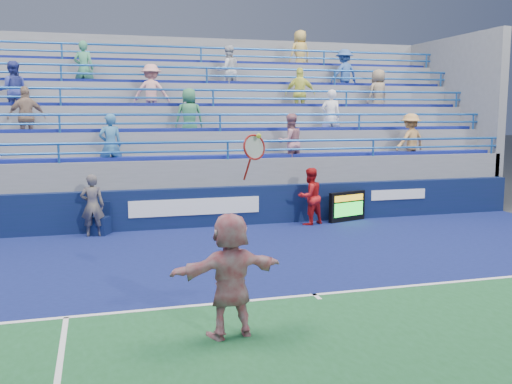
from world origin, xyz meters
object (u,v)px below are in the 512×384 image
object	(u,v)px
line_judge	(92,206)
ball_girl	(310,196)
judge_chair	(99,224)
tennis_player	(230,275)
serve_speed_board	(347,207)

from	to	relation	value
line_judge	ball_girl	bearing A→B (deg)	-174.34
judge_chair	line_judge	world-z (taller)	line_judge
ball_girl	tennis_player	bearing A→B (deg)	40.79
tennis_player	line_judge	xyz separation A→B (m)	(-1.89, 7.36, -0.09)
ball_girl	judge_chair	bearing A→B (deg)	-22.80
serve_speed_board	tennis_player	xyz separation A→B (m)	(-5.24, -7.50, 0.46)
judge_chair	line_judge	size ratio (longest dim) A/B	0.52
judge_chair	ball_girl	world-z (taller)	ball_girl
judge_chair	ball_girl	size ratio (longest dim) A/B	0.52
ball_girl	line_judge	bearing A→B (deg)	-20.71
serve_speed_board	tennis_player	distance (m)	9.16
serve_speed_board	judge_chair	bearing A→B (deg)	179.45
tennis_player	serve_speed_board	bearing A→B (deg)	55.07
tennis_player	ball_girl	bearing A→B (deg)	61.34
serve_speed_board	ball_girl	world-z (taller)	ball_girl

